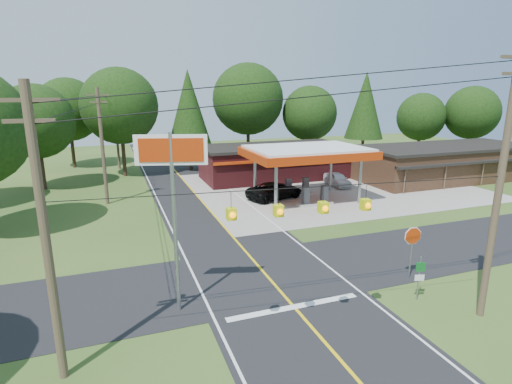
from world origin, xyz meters
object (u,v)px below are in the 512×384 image
object	(u,v)px
octagonal_stop_sign	(413,240)
sedan_car	(337,179)
gas_canopy	(307,154)
big_stop_sign	(172,178)
suv_car	(275,191)

from	to	relation	value
octagonal_stop_sign	sedan_car	bearing A→B (deg)	68.85
gas_canopy	octagonal_stop_sign	size ratio (longest dim) A/B	3.66
gas_canopy	big_stop_sign	distance (m)	20.61
sedan_car	octagonal_stop_sign	distance (m)	21.51
octagonal_stop_sign	gas_canopy	bearing A→B (deg)	82.88
gas_canopy	suv_car	world-z (taller)	gas_canopy
suv_car	octagonal_stop_sign	bearing A→B (deg)	163.41
sedan_car	suv_car	bearing A→B (deg)	-158.89
sedan_car	octagonal_stop_sign	xyz separation A→B (m)	(-7.74, -20.01, 1.48)
suv_car	octagonal_stop_sign	xyz separation A→B (m)	(0.42, -17.51, 1.42)
gas_canopy	big_stop_sign	world-z (taller)	big_stop_sign
sedan_car	octagonal_stop_sign	bearing A→B (deg)	-107.08
gas_canopy	suv_car	size ratio (longest dim) A/B	1.93
suv_car	big_stop_sign	xyz separation A→B (m)	(-11.58, -16.51, 5.35)
gas_canopy	sedan_car	distance (m)	7.85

